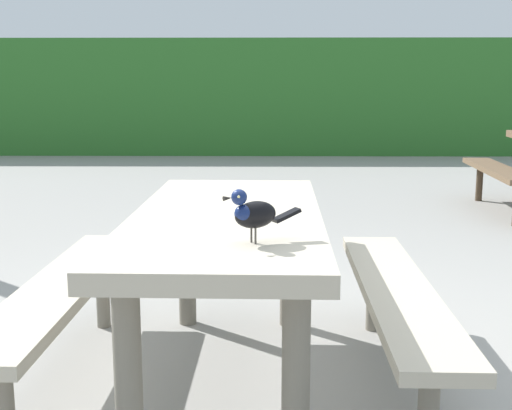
{
  "coord_description": "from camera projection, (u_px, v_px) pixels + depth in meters",
  "views": [
    {
      "loc": [
        -0.02,
        -2.73,
        1.27
      ],
      "look_at": [
        -0.05,
        -0.42,
        0.84
      ],
      "focal_mm": 47.34,
      "sensor_mm": 36.0,
      "label": 1
    }
  ],
  "objects": [
    {
      "name": "ground_plane",
      "position": [
        268.0,
        378.0,
        2.92
      ],
      "size": [
        60.0,
        60.0,
        0.0
      ],
      "primitive_type": "plane",
      "color": "gray"
    },
    {
      "name": "hedge_wall",
      "position": [
        266.0,
        96.0,
        12.26
      ],
      "size": [
        28.0,
        1.9,
        1.97
      ],
      "primitive_type": "cube",
      "color": "#2D6B28",
      "rests_on": "ground"
    },
    {
      "name": "picnic_table_foreground",
      "position": [
        227.0,
        256.0,
        2.78
      ],
      "size": [
        1.71,
        1.81,
        0.74
      ],
      "color": "#B2A893",
      "rests_on": "ground"
    },
    {
      "name": "bird_grackle",
      "position": [
        253.0,
        213.0,
        2.2
      ],
      "size": [
        0.26,
        0.17,
        0.18
      ],
      "color": "black",
      "rests_on": "picnic_table_foreground"
    }
  ]
}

